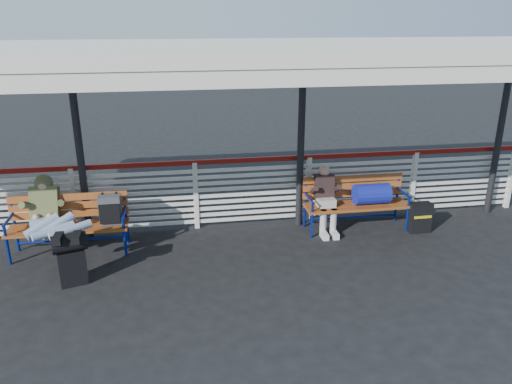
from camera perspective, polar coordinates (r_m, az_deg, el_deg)
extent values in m
plane|color=black|center=(7.19, -5.88, -10.10)|extent=(60.00, 60.00, 0.00)
cube|color=silver|center=(8.66, -6.89, -0.43)|extent=(12.00, 0.04, 1.04)
cube|color=maroon|center=(8.48, -7.05, 3.38)|extent=(12.00, 0.06, 0.08)
cube|color=silver|center=(10.71, 27.09, 1.44)|extent=(0.08, 0.08, 1.20)
cube|color=silver|center=(7.16, -7.28, 15.71)|extent=(12.60, 3.60, 0.16)
cube|color=silver|center=(5.43, -6.33, 13.16)|extent=(12.60, 0.06, 0.30)
cylinder|color=black|center=(8.38, -19.49, 4.33)|extent=(0.12, 0.12, 3.00)
cylinder|color=black|center=(8.51, 5.15, 5.61)|extent=(0.12, 0.12, 3.00)
cylinder|color=black|center=(10.09, 26.07, 5.91)|extent=(0.12, 0.12, 3.00)
cube|color=black|center=(7.43, -20.23, -8.09)|extent=(0.41, 0.31, 0.50)
cylinder|color=black|center=(7.27, -20.58, -5.45)|extent=(0.51, 0.37, 0.25)
cube|color=#A2551F|center=(8.23, -20.66, -3.85)|extent=(1.80, 0.50, 0.04)
cube|color=#A2551F|center=(8.37, -20.57, -1.45)|extent=(1.80, 0.10, 0.40)
cylinder|color=#0D2294|center=(8.36, -26.46, -6.03)|extent=(0.04, 0.04, 0.45)
cylinder|color=#0D2294|center=(8.00, -14.73, -5.62)|extent=(0.04, 0.04, 0.45)
cylinder|color=#0D2294|center=(8.68, -25.85, -3.37)|extent=(0.04, 0.04, 0.90)
cylinder|color=#0D2294|center=(8.35, -14.61, -2.85)|extent=(0.04, 0.04, 0.90)
cube|color=#4F5357|center=(8.05, -16.32, -1.94)|extent=(0.33, 0.21, 0.46)
cube|color=#A2551F|center=(8.75, 11.46, -1.53)|extent=(1.80, 0.50, 0.04)
cube|color=#A2551F|center=(8.89, 11.00, 0.68)|extent=(1.80, 0.10, 0.40)
cylinder|color=#0D2294|center=(8.40, 6.39, -3.82)|extent=(0.04, 0.04, 0.45)
cylinder|color=#0D2294|center=(8.99, 16.89, -2.96)|extent=(0.04, 0.04, 0.45)
cylinder|color=#0D2294|center=(8.74, 5.62, -1.26)|extent=(0.04, 0.04, 0.90)
cylinder|color=#0D2294|center=(9.31, 15.79, -0.60)|extent=(0.04, 0.04, 0.90)
cylinder|color=#0F1289|center=(8.77, 13.08, -0.22)|extent=(0.61, 0.36, 0.36)
cube|color=#8CA3BC|center=(8.32, -23.04, -3.24)|extent=(0.36, 0.26, 0.18)
cube|color=#525A30|center=(8.41, -22.98, -1.09)|extent=(0.42, 0.38, 0.53)
sphere|color=#525A30|center=(8.42, -23.09, 0.94)|extent=(0.28, 0.28, 0.28)
sphere|color=tan|center=(8.38, -23.14, 0.78)|extent=(0.21, 0.21, 0.21)
cube|color=black|center=(7.20, -21.69, -4.98)|extent=(0.11, 0.27, 0.10)
cube|color=black|center=(7.15, -19.81, -4.91)|extent=(0.11, 0.27, 0.10)
cube|color=#B5AEA4|center=(8.57, 7.99, -1.20)|extent=(0.30, 0.24, 0.16)
cube|color=black|center=(8.61, 7.79, 0.68)|extent=(0.32, 0.23, 0.42)
sphere|color=tan|center=(8.55, 7.84, 2.43)|extent=(0.19, 0.19, 0.19)
cylinder|color=#B5AEA4|center=(8.50, 7.67, -3.49)|extent=(0.11, 0.11, 0.46)
cylinder|color=#B5AEA4|center=(8.55, 8.83, -3.40)|extent=(0.11, 0.11, 0.46)
cube|color=silver|center=(8.49, 7.81, -4.93)|extent=(0.10, 0.24, 0.10)
cube|color=silver|center=(8.54, 8.97, -4.83)|extent=(0.10, 0.24, 0.10)
cube|color=black|center=(9.03, 18.19, -2.78)|extent=(0.38, 0.21, 0.52)
cube|color=gold|center=(8.92, 18.55, -2.74)|extent=(0.31, 0.02, 0.04)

